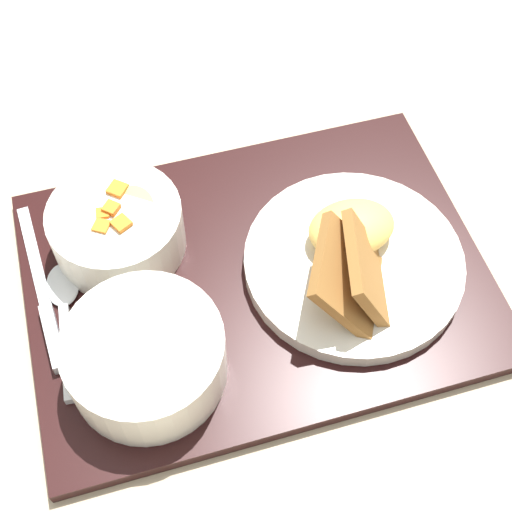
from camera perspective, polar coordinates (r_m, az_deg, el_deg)
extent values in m
plane|color=tan|center=(0.72, 0.00, -1.97)|extent=(4.00, 4.00, 0.00)
cube|color=black|center=(0.71, 0.00, -1.66)|extent=(0.49, 0.39, 0.01)
cylinder|color=silver|center=(0.71, -11.02, 2.15)|extent=(0.13, 0.13, 0.06)
torus|color=silver|center=(0.69, -11.36, 3.36)|extent=(0.13, 0.13, 0.01)
cylinder|color=#8EBC6B|center=(0.71, -10.02, 4.90)|extent=(0.05, 0.05, 0.01)
cylinder|color=#8EBC6B|center=(0.70, -10.01, 3.76)|extent=(0.06, 0.06, 0.02)
cylinder|color=#8EBC6B|center=(0.70, -13.65, 2.02)|extent=(0.04, 0.04, 0.01)
cylinder|color=#8EBC6B|center=(0.70, -10.90, 2.99)|extent=(0.06, 0.06, 0.01)
cylinder|color=#8EBC6B|center=(0.71, -12.00, 3.96)|extent=(0.05, 0.05, 0.01)
cube|color=orange|center=(0.68, -10.66, 2.33)|extent=(0.02, 0.02, 0.02)
cube|color=orange|center=(0.70, -12.08, 3.06)|extent=(0.01, 0.01, 0.02)
cube|color=orange|center=(0.70, -11.44, 3.51)|extent=(0.02, 0.02, 0.02)
cube|color=orange|center=(0.71, -10.96, 5.02)|extent=(0.02, 0.02, 0.02)
cube|color=orange|center=(0.69, -12.18, 2.10)|extent=(0.02, 0.02, 0.01)
cylinder|color=silver|center=(0.64, -8.81, -7.98)|extent=(0.14, 0.14, 0.06)
torus|color=silver|center=(0.61, -9.14, -6.89)|extent=(0.14, 0.14, 0.01)
cylinder|color=#B29342|center=(0.63, -8.86, -7.82)|extent=(0.12, 0.12, 0.05)
cube|color=#D1B75B|center=(0.61, -6.24, -7.07)|extent=(0.02, 0.02, 0.01)
cylinder|color=silver|center=(0.71, 7.80, -0.50)|extent=(0.22, 0.22, 0.02)
ellipsoid|color=#EAB756|center=(0.70, 7.64, 2.26)|extent=(0.09, 0.07, 0.03)
cube|color=#93602D|center=(0.66, 7.44, -1.75)|extent=(0.11, 0.11, 0.07)
cube|color=#93602D|center=(0.67, 9.05, -1.40)|extent=(0.08, 0.10, 0.09)
cube|color=silver|center=(0.75, -17.32, -0.08)|extent=(0.02, 0.13, 0.00)
cube|color=silver|center=(0.69, -15.92, -6.32)|extent=(0.02, 0.07, 0.01)
ellipsoid|color=silver|center=(0.72, -15.20, -2.24)|extent=(0.04, 0.06, 0.01)
cube|color=silver|center=(0.68, -14.89, -7.45)|extent=(0.03, 0.10, 0.01)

